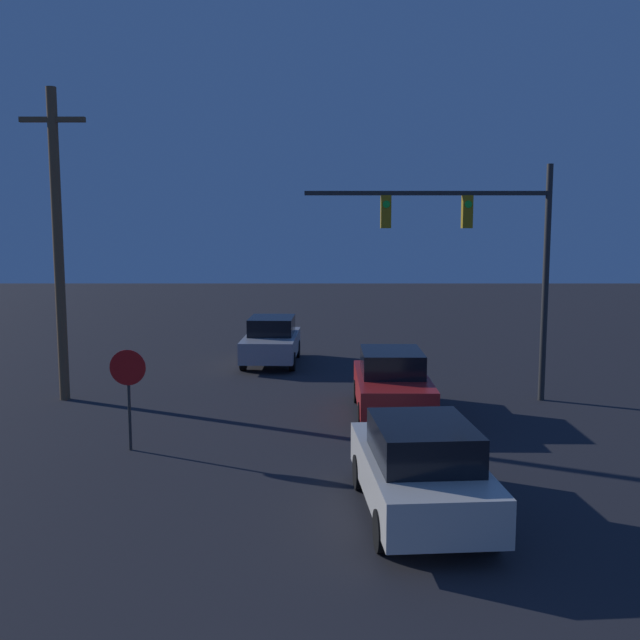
{
  "coord_description": "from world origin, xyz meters",
  "views": [
    {
      "loc": [
        -0.03,
        -4.4,
        4.83
      ],
      "look_at": [
        0.0,
        11.35,
        2.83
      ],
      "focal_mm": 40.0,
      "sensor_mm": 36.0,
      "label": 1
    }
  ],
  "objects": [
    {
      "name": "utility_pole",
      "position": [
        -7.35,
        15.56,
        4.51
      ],
      "size": [
        1.8,
        0.28,
        8.68
      ],
      "color": "brown",
      "rests_on": "ground_plane"
    },
    {
      "name": "traffic_signal_mast",
      "position": [
        4.5,
        15.49,
        4.48
      ],
      "size": [
        6.83,
        0.3,
        6.63
      ],
      "color": "#2D2D2D",
      "rests_on": "ground_plane"
    },
    {
      "name": "stop_sign",
      "position": [
        -4.22,
        10.82,
        1.58
      ],
      "size": [
        0.78,
        0.07,
        2.25
      ],
      "color": "#2D2D2D",
      "rests_on": "ground_plane"
    },
    {
      "name": "car_far",
      "position": [
        -1.79,
        21.12,
        0.85
      ],
      "size": [
        2.0,
        4.3,
        1.68
      ],
      "rotation": [
        0.0,
        0.0,
        3.11
      ],
      "color": "#99999E",
      "rests_on": "ground_plane"
    },
    {
      "name": "car_near",
      "position": [
        1.65,
        7.16,
        0.85
      ],
      "size": [
        2.15,
        4.36,
        1.68
      ],
      "rotation": [
        0.0,
        0.0,
        0.07
      ],
      "color": "beige",
      "rests_on": "ground_plane"
    },
    {
      "name": "car_mid",
      "position": [
        1.86,
        13.92,
        0.85
      ],
      "size": [
        1.93,
        4.26,
        1.68
      ],
      "rotation": [
        0.0,
        0.0,
        3.13
      ],
      "color": "#B21E1E",
      "rests_on": "ground_plane"
    }
  ]
}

